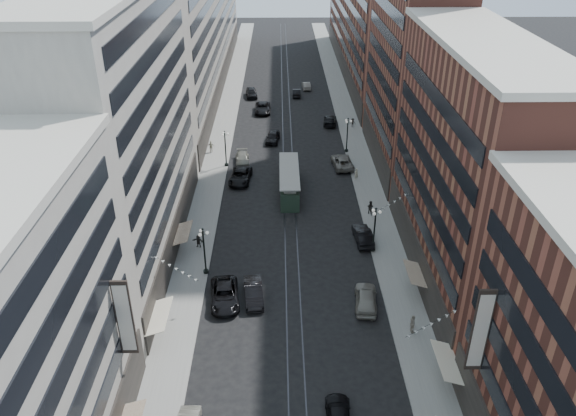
{
  "coord_description": "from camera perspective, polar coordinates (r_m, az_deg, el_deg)",
  "views": [
    {
      "loc": [
        -1.23,
        -20.93,
        35.44
      ],
      "look_at": [
        -0.38,
        33.3,
        5.0
      ],
      "focal_mm": 35.0,
      "sensor_mm": 36.0,
      "label": 1
    }
  ],
  "objects": [
    {
      "name": "sidewalk_west",
      "position": [
        98.05,
        -6.62,
        7.96
      ],
      "size": [
        4.0,
        180.0,
        0.15
      ],
      "primitive_type": "cube",
      "color": "gray",
      "rests_on": "ground"
    },
    {
      "name": "sidewalk_east",
      "position": [
        98.33,
        6.37,
        8.04
      ],
      "size": [
        4.0,
        180.0,
        0.15
      ],
      "primitive_type": "cube",
      "color": "gray",
      "rests_on": "ground"
    },
    {
      "name": "pedestrian_6",
      "position": [
        88.6,
        -7.82,
        6.2
      ],
      "size": [
        1.09,
        0.51,
        1.85
      ],
      "primitive_type": "imported",
      "rotation": [
        0.0,
        0.0,
        3.16
      ],
      "color": "beige",
      "rests_on": "sidewalk_west"
    },
    {
      "name": "lamppost_sw_mid",
      "position": [
        82.92,
        -6.38,
        6.16
      ],
      "size": [
        1.03,
        1.14,
        5.52
      ],
      "color": "black",
      "rests_on": "sidewalk_west"
    },
    {
      "name": "car_9",
      "position": [
        114.14,
        -3.73,
        11.62
      ],
      "size": [
        2.67,
        5.37,
        1.76
      ],
      "primitive_type": "imported",
      "rotation": [
        0.0,
        0.0,
        0.12
      ],
      "color": "black",
      "rests_on": "ground"
    },
    {
      "name": "car_6",
      "position": [
        45.77,
        5.11,
        -20.24
      ],
      "size": [
        2.17,
        4.86,
        1.38
      ],
      "primitive_type": "imported",
      "rotation": [
        0.0,
        0.0,
        3.09
      ],
      "color": "black",
      "rests_on": "ground"
    },
    {
      "name": "building_east_tower",
      "position": [
        80.37,
        12.89,
        18.27
      ],
      "size": [
        8.0,
        26.0,
        42.0
      ],
      "primitive_type": "cube",
      "color": "brown",
      "rests_on": "ground"
    },
    {
      "name": "car_12",
      "position": [
        99.78,
        4.28,
        8.89
      ],
      "size": [
        2.72,
        5.54,
        1.55
      ],
      "primitive_type": "imported",
      "rotation": [
        0.0,
        0.0,
        3.04
      ],
      "color": "black",
      "rests_on": "ground"
    },
    {
      "name": "pedestrian_5",
      "position": [
        64.75,
        -9.1,
        -3.33
      ],
      "size": [
        1.47,
        0.87,
        1.53
      ],
      "primitive_type": "imported",
      "rotation": [
        0.0,
        0.0,
        -0.35
      ],
      "color": "black",
      "rests_on": "sidewalk_west"
    },
    {
      "name": "car_4",
      "position": [
        56.08,
        7.93,
        -9.06
      ],
      "size": [
        2.68,
        5.45,
        1.79
      ],
      "primitive_type": "imported",
      "rotation": [
        0.0,
        0.0,
        3.03
      ],
      "color": "slate",
      "rests_on": "ground"
    },
    {
      "name": "pedestrian_2",
      "position": [
        66.59,
        -10.52,
        -2.43
      ],
      "size": [
        0.9,
        0.71,
        1.63
      ],
      "primitive_type": "imported",
      "rotation": [
        0.0,
        0.0,
        -0.4
      ],
      "color": "black",
      "rests_on": "sidewalk_west"
    },
    {
      "name": "car_5",
      "position": [
        56.47,
        -3.52,
        -8.56
      ],
      "size": [
        2.27,
        5.22,
        1.67
      ],
      "primitive_type": "imported",
      "rotation": [
        0.0,
        0.0,
        0.1
      ],
      "color": "black",
      "rests_on": "ground"
    },
    {
      "name": "car_14",
      "position": [
        119.04,
        1.87,
        12.33
      ],
      "size": [
        1.75,
        4.46,
        1.44
      ],
      "primitive_type": "imported",
      "rotation": [
        0.0,
        0.0,
        3.19
      ],
      "color": "slate",
      "rests_on": "ground"
    },
    {
      "name": "pedestrian_9",
      "position": [
        98.48,
        6.58,
        8.6
      ],
      "size": [
        1.09,
        0.61,
        1.59
      ],
      "primitive_type": "imported",
      "rotation": [
        0.0,
        0.0,
        -0.19
      ],
      "color": "black",
      "rests_on": "sidewalk_east"
    },
    {
      "name": "pedestrian_7",
      "position": [
        71.24,
        8.35,
        0.08
      ],
      "size": [
        0.97,
        0.86,
        1.75
      ],
      "primitive_type": "imported",
      "rotation": [
        0.0,
        0.0,
        2.55
      ],
      "color": "black",
      "rests_on": "sidewalk_east"
    },
    {
      "name": "car_extra_1",
      "position": [
        114.4,
        0.88,
        11.64
      ],
      "size": [
        1.68,
        4.49,
        1.46
      ],
      "primitive_type": "imported",
      "rotation": [
        0.0,
        0.0,
        3.11
      ],
      "color": "black",
      "rests_on": "ground"
    },
    {
      "name": "rail_east",
      "position": [
        97.61,
        0.3,
        8.02
      ],
      "size": [
        0.12,
        180.0,
        0.02
      ],
      "primitive_type": "cube",
      "color": "#2D2D33",
      "rests_on": "ground"
    },
    {
      "name": "streetcar",
      "position": [
        75.7,
        0.13,
        2.67
      ],
      "size": [
        2.61,
        11.77,
        3.26
      ],
      "color": "#24382A",
      "rests_on": "ground"
    },
    {
      "name": "car_extra_0",
      "position": [
        105.46,
        -2.59,
        10.12
      ],
      "size": [
        2.8,
        6.06,
        1.69
      ],
      "primitive_type": "imported",
      "rotation": [
        0.0,
        0.0,
        0.0
      ],
      "color": "black",
      "rests_on": "ground"
    },
    {
      "name": "building_east_mid",
      "position": [
        57.23,
        17.8,
        3.65
      ],
      "size": [
        8.0,
        30.0,
        24.0
      ],
      "primitive_type": "cube",
      "color": "brown",
      "rests_on": "ground"
    },
    {
      "name": "car_7",
      "position": [
        79.12,
        -4.85,
        3.25
      ],
      "size": [
        3.31,
        6.2,
        1.66
      ],
      "primitive_type": "imported",
      "rotation": [
        0.0,
        0.0,
        -0.1
      ],
      "color": "black",
      "rests_on": "ground"
    },
    {
      "name": "rail_west",
      "position": [
        97.59,
        -0.53,
        8.02
      ],
      "size": [
        0.12,
        180.0,
        0.02
      ],
      "primitive_type": "cube",
      "color": "#2D2D33",
      "rests_on": "ground"
    },
    {
      "name": "lamppost_sw_far",
      "position": [
        59.19,
        -8.51,
        -4.19
      ],
      "size": [
        1.03,
        1.14,
        5.52
      ],
      "color": "black",
      "rests_on": "sidewalk_west"
    },
    {
      "name": "car_13",
      "position": [
        92.11,
        -1.56,
        7.22
      ],
      "size": [
        2.56,
        5.09,
        1.66
      ],
      "primitive_type": "imported",
      "rotation": [
        0.0,
        0.0,
        -0.13
      ],
      "color": "black",
      "rests_on": "ground"
    },
    {
      "name": "car_11",
      "position": [
        83.6,
        5.53,
        4.7
      ],
      "size": [
        3.24,
        6.13,
        1.64
      ],
      "primitive_type": "imported",
      "rotation": [
        0.0,
        0.0,
        3.23
      ],
      "color": "slate",
      "rests_on": "ground"
    },
    {
      "name": "ground",
      "position": [
        88.36,
        -0.03,
        5.66
      ],
      "size": [
        220.0,
        220.0,
        0.0
      ],
      "primitive_type": "plane",
      "color": "black",
      "rests_on": "ground"
    },
    {
      "name": "pedestrian_4",
      "position": [
        53.54,
        12.54,
        -11.43
      ],
      "size": [
        0.55,
        1.14,
        1.92
      ],
      "primitive_type": "imported",
      "rotation": [
        0.0,
        0.0,
        1.61
      ],
      "color": "gray",
      "rests_on": "sidewalk_east"
    },
    {
      "name": "car_10",
      "position": [
        65.71,
        7.62,
        -2.77
      ],
      "size": [
        2.13,
        5.15,
        1.66
      ],
      "primitive_type": "imported",
      "rotation": [
        0.0,
        0.0,
        3.22
      ],
      "color": "black",
      "rests_on": "ground"
    },
    {
      "name": "building_west_mid",
      "position": [
        60.14,
        -16.17,
        7.24
      ],
      "size": [
        8.0,
        36.0,
        28.0
      ],
      "primitive_type": "cube",
      "color": "#A59F92",
      "rests_on": "ground"
    },
    {
      "name": "car_2",
      "position": [
        56.4,
        -6.45,
        -8.78
      ],
      "size": [
        3.38,
        6.2,
        1.65
      ],
      "primitive_type": "imported",
      "rotation": [
        0.0,
        0.0,
        0.11
      ],
      "color": "black",
      "rests_on": "ground"
    },
    {
      "name": "lamppost_se_far",
      "position": [
        62.9,
        8.78,
        -2.02
      ],
      "size": [
        1.03,
        1.14,
        5.52
      ],
      "color": "black",
      "rests_on": "sidewalk_east"
    },
    {
      "name": "building_east_far",
      "position": [
        129.38,
        7.62,
        18.63
      ],
      "size": [
        8.0,
        72.0,
        24.0
      ],
      "primitive_type": "cube",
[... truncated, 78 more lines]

